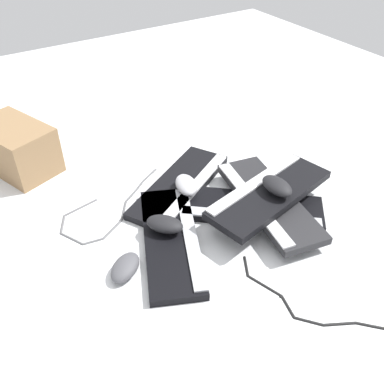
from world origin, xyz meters
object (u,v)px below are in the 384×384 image
object	(u,v)px
keyboard_0	(181,186)
mouse_1	(125,267)
keyboard_4	(269,193)
mouse_0	(277,186)
mouse_2	(186,185)
mouse_3	(165,224)
cardboard_box	(16,148)
keyboard_2	(251,209)
keyboard_1	(172,239)
keyboard_3	(268,201)

from	to	relation	value
keyboard_0	mouse_1	world-z (taller)	mouse_1
keyboard_0	keyboard_4	world-z (taller)	keyboard_4
mouse_0	mouse_2	bearing A→B (deg)	-139.75
keyboard_0	mouse_3	xyz separation A→B (m)	(-0.17, 0.16, 0.04)
mouse_1	mouse_3	distance (m)	0.17
keyboard_0	cardboard_box	xyz separation A→B (m)	(0.41, 0.42, 0.07)
keyboard_2	mouse_3	bearing A→B (deg)	80.44
keyboard_1	mouse_0	xyz separation A→B (m)	(-0.06, -0.33, 0.10)
mouse_1	keyboard_4	bearing A→B (deg)	140.57
keyboard_2	keyboard_3	world-z (taller)	keyboard_3
keyboard_0	keyboard_3	distance (m)	0.30
keyboard_1	mouse_3	world-z (taller)	mouse_3
keyboard_1	mouse_1	distance (m)	0.16
mouse_2	mouse_3	distance (m)	0.20
keyboard_0	cardboard_box	size ratio (longest dim) A/B	1.65
keyboard_3	mouse_1	xyz separation A→B (m)	(0.01, 0.48, -0.02)
mouse_2	mouse_3	size ratio (longest dim) A/B	1.00
keyboard_4	mouse_2	distance (m)	0.27
keyboard_3	mouse_0	world-z (taller)	mouse_0
cardboard_box	keyboard_4	bearing A→B (deg)	-138.35
keyboard_0	mouse_1	bearing A→B (deg)	126.90
mouse_0	cardboard_box	size ratio (longest dim) A/B	0.40
keyboard_2	mouse_1	distance (m)	0.44
keyboard_2	cardboard_box	world-z (taller)	cardboard_box
keyboard_3	keyboard_4	size ratio (longest dim) A/B	1.00
keyboard_4	mouse_0	world-z (taller)	mouse_0
keyboard_4	cardboard_box	distance (m)	0.88
mouse_3	keyboard_3	bearing A→B (deg)	39.00
keyboard_4	mouse_3	world-z (taller)	keyboard_4
mouse_2	cardboard_box	world-z (taller)	cardboard_box
keyboard_2	mouse_2	distance (m)	0.22
keyboard_0	keyboard_2	bearing A→B (deg)	-150.59
keyboard_3	mouse_2	xyz separation A→B (m)	(0.20, 0.17, 0.01)
keyboard_2	mouse_3	distance (m)	0.29
keyboard_3	mouse_3	bearing A→B (deg)	77.59
keyboard_0	mouse_1	xyz separation A→B (m)	(-0.24, 0.32, 0.01)
mouse_0	cardboard_box	xyz separation A→B (m)	(0.68, 0.59, -0.03)
keyboard_4	keyboard_1	bearing A→B (deg)	82.70
keyboard_3	keyboard_4	bearing A→B (deg)	-175.33
keyboard_1	mouse_3	size ratio (longest dim) A/B	4.21
mouse_0	cardboard_box	world-z (taller)	cardboard_box
keyboard_1	keyboard_3	bearing A→B (deg)	-97.01
keyboard_2	cardboard_box	xyz separation A→B (m)	(0.63, 0.54, 0.07)
mouse_0	mouse_3	distance (m)	0.35
keyboard_2	keyboard_3	distance (m)	0.06
keyboard_2	keyboard_4	world-z (taller)	keyboard_4
keyboard_2	mouse_0	xyz separation A→B (m)	(-0.04, -0.05, 0.10)
keyboard_0	mouse_0	world-z (taller)	mouse_0
keyboard_4	mouse_1	distance (m)	0.49
keyboard_2	mouse_1	xyz separation A→B (m)	(-0.02, 0.44, 0.01)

